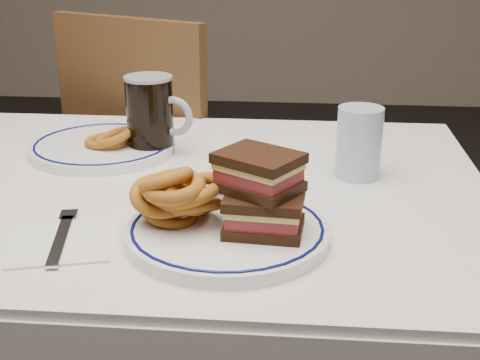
# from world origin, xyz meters

# --- Properties ---
(dining_table) EXTENTS (1.27, 0.87, 0.75)m
(dining_table) POSITION_xyz_m (0.00, 0.00, 0.64)
(dining_table) COLOR silver
(dining_table) RESTS_ON floor
(chair_far) EXTENTS (0.59, 0.59, 0.97)m
(chair_far) POSITION_xyz_m (-0.09, 0.64, 0.53)
(chair_far) COLOR #422B15
(chair_far) RESTS_ON floor
(main_plate) EXTENTS (0.30, 0.30, 0.02)m
(main_plate) POSITION_xyz_m (0.19, -0.21, 0.76)
(main_plate) COLOR white
(main_plate) RESTS_ON dining_table
(reuben_sandwich) EXTENTS (0.14, 0.13, 0.11)m
(reuben_sandwich) POSITION_xyz_m (0.24, -0.22, 0.83)
(reuben_sandwich) COLOR black
(reuben_sandwich) RESTS_ON main_plate
(onion_rings_main) EXTENTS (0.15, 0.13, 0.12)m
(onion_rings_main) POSITION_xyz_m (0.11, -0.21, 0.81)
(onion_rings_main) COLOR brown
(onion_rings_main) RESTS_ON main_plate
(ketchup_ramekin) EXTENTS (0.06, 0.06, 0.04)m
(ketchup_ramekin) POSITION_xyz_m (0.15, -0.11, 0.79)
(ketchup_ramekin) COLOR silver
(ketchup_ramekin) RESTS_ON main_plate
(beer_mug) EXTENTS (0.14, 0.09, 0.16)m
(beer_mug) POSITION_xyz_m (-0.00, 0.16, 0.83)
(beer_mug) COLOR black
(beer_mug) RESTS_ON dining_table
(water_glass) EXTENTS (0.08, 0.08, 0.13)m
(water_glass) POSITION_xyz_m (0.40, 0.07, 0.82)
(water_glass) COLOR #A7C4D7
(water_glass) RESTS_ON dining_table
(far_plate) EXTENTS (0.29, 0.29, 0.02)m
(far_plate) POSITION_xyz_m (-0.11, 0.16, 0.76)
(far_plate) COLOR white
(far_plate) RESTS_ON dining_table
(onion_rings_far) EXTENTS (0.11, 0.10, 0.05)m
(onion_rings_far) POSITION_xyz_m (-0.09, 0.15, 0.78)
(onion_rings_far) COLOR brown
(onion_rings_far) RESTS_ON far_plate
(napkin_fork) EXTENTS (0.18, 0.20, 0.01)m
(napkin_fork) POSITION_xyz_m (-0.05, -0.25, 0.75)
(napkin_fork) COLOR white
(napkin_fork) RESTS_ON dining_table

